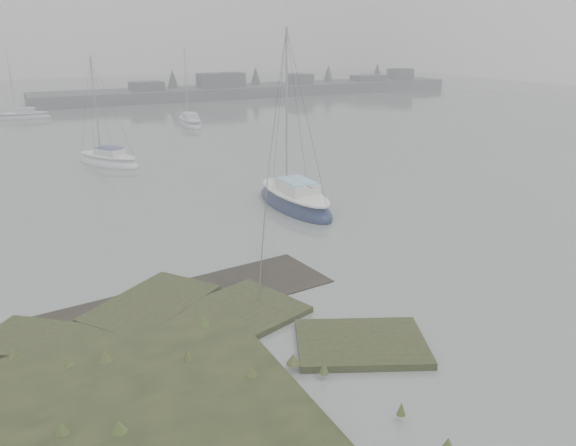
{
  "coord_description": "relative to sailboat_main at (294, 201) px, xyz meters",
  "views": [
    {
      "loc": [
        -7.5,
        -11.58,
        8.14
      ],
      "look_at": [
        1.16,
        5.13,
        1.8
      ],
      "focal_mm": 35.0,
      "sensor_mm": 36.0,
      "label": 1
    }
  ],
  "objects": [
    {
      "name": "sailboat_white",
      "position": [
        -6.39,
        14.06,
        -0.05
      ],
      "size": [
        4.22,
        5.43,
        7.47
      ],
      "rotation": [
        0.0,
        0.0,
        0.54
      ],
      "color": "white",
      "rests_on": "ground"
    },
    {
      "name": "sailboat_main",
      "position": [
        0.0,
        0.0,
        0.0
      ],
      "size": [
        2.14,
        6.48,
        9.15
      ],
      "rotation": [
        0.0,
        0.0,
        -0.0
      ],
      "color": "#0D183B",
      "rests_on": "ground"
    },
    {
      "name": "sailboat_far_b",
      "position": [
        3.61,
        27.7,
        -0.04
      ],
      "size": [
        2.3,
        5.64,
        7.77
      ],
      "rotation": [
        0.0,
        0.0,
        -0.09
      ],
      "color": "silver",
      "rests_on": "ground"
    },
    {
      "name": "sailboat_far_c",
      "position": [
        -10.01,
        39.49,
        -0.06
      ],
      "size": [
        5.34,
        2.25,
        7.32
      ],
      "rotation": [
        0.0,
        0.0,
        1.46
      ],
      "color": "#B1B5BB",
      "rests_on": "ground"
    },
    {
      "name": "ground",
      "position": [
        -5.07,
        18.01,
        -0.28
      ],
      "size": [
        160.0,
        160.0,
        0.0
      ],
      "primitive_type": "plane",
      "color": "slate",
      "rests_on": "ground"
    },
    {
      "name": "far_shoreline",
      "position": [
        21.77,
        49.91,
        0.57
      ],
      "size": [
        60.0,
        8.0,
        4.15
      ],
      "color": "#4C4F51",
      "rests_on": "ground"
    }
  ]
}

